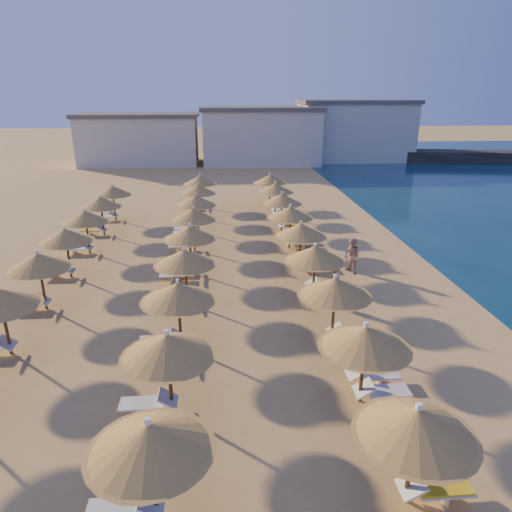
{
  "coord_description": "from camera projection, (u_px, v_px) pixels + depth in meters",
  "views": [
    {
      "loc": [
        -1.76,
        -17.79,
        9.23
      ],
      "look_at": [
        -0.01,
        4.0,
        1.3
      ],
      "focal_mm": 32.0,
      "sensor_mm": 36.0,
      "label": 1
    }
  ],
  "objects": [
    {
      "name": "loungers",
      "position": [
        209.0,
        279.0,
        22.9
      ],
      "size": [
        15.3,
        34.34,
        0.66
      ],
      "color": "white",
      "rests_on": "ground"
    },
    {
      "name": "ground",
      "position": [
        264.0,
        315.0,
        19.95
      ],
      "size": [
        220.0,
        220.0,
        0.0
      ],
      "primitive_type": "plane",
      "color": "tan",
      "rests_on": "ground"
    },
    {
      "name": "jetty",
      "position": [
        452.0,
        156.0,
        62.7
      ],
      "size": [
        30.26,
        8.6,
        1.5
      ],
      "primitive_type": "cube",
      "rotation": [
        0.0,
        0.0,
        -0.16
      ],
      "color": "black",
      "rests_on": "ground"
    },
    {
      "name": "hotel_blocks",
      "position": [
        261.0,
        134.0,
        61.45
      ],
      "size": [
        44.94,
        10.96,
        8.1
      ],
      "color": "beige",
      "rests_on": "ground"
    },
    {
      "name": "beachgoer_b",
      "position": [
        352.0,
        256.0,
        24.27
      ],
      "size": [
        1.04,
        1.14,
        1.91
      ],
      "primitive_type": "imported",
      "rotation": [
        0.0,
        0.0,
        -1.15
      ],
      "color": "tan",
      "rests_on": "ground"
    },
    {
      "name": "parasol_row_east",
      "position": [
        307.0,
        242.0,
        22.43
      ],
      "size": [
        2.84,
        36.52,
        2.79
      ],
      "color": "brown",
      "rests_on": "ground"
    },
    {
      "name": "parasol_row_inland",
      "position": [
        66.0,
        236.0,
        23.27
      ],
      "size": [
        2.84,
        25.3,
        2.79
      ],
      "color": "brown",
      "rests_on": "ground"
    },
    {
      "name": "parasol_row_west",
      "position": [
        187.0,
        245.0,
        21.99
      ],
      "size": [
        2.84,
        36.52,
        2.79
      ],
      "color": "brown",
      "rests_on": "ground"
    },
    {
      "name": "beachgoer_a",
      "position": [
        335.0,
        288.0,
        20.39
      ],
      "size": [
        0.59,
        0.77,
        1.87
      ],
      "primitive_type": "imported",
      "rotation": [
        0.0,
        0.0,
        -1.33
      ],
      "color": "tan",
      "rests_on": "ground"
    }
  ]
}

